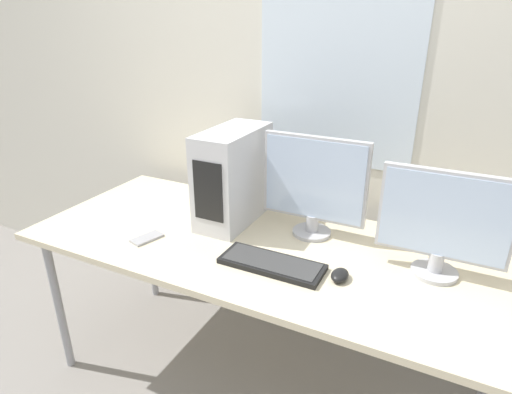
{
  "coord_description": "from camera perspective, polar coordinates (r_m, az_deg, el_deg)",
  "views": [
    {
      "loc": [
        0.67,
        -1.01,
        1.66
      ],
      "look_at": [
        -0.05,
        0.42,
        0.98
      ],
      "focal_mm": 30.0,
      "sensor_mm": 36.0,
      "label": 1
    }
  ],
  "objects": [
    {
      "name": "mouse",
      "position": [
        1.6,
        11.12,
        -10.19
      ],
      "size": [
        0.06,
        0.09,
        0.04
      ],
      "color": "black",
      "rests_on": "desk"
    },
    {
      "name": "keyboard",
      "position": [
        1.65,
        2.13,
        -8.87
      ],
      "size": [
        0.4,
        0.15,
        0.02
      ],
      "color": "black",
      "rests_on": "desk"
    },
    {
      "name": "pc_tower",
      "position": [
        1.94,
        -3.06,
        2.8
      ],
      "size": [
        0.2,
        0.42,
        0.43
      ],
      "color": "silver",
      "rests_on": "desk"
    },
    {
      "name": "desk",
      "position": [
        1.84,
        1.33,
        -7.52
      ],
      "size": [
        2.06,
        0.84,
        0.78
      ],
      "color": "beige",
      "rests_on": "ground_plane"
    },
    {
      "name": "monitor_main",
      "position": [
        1.81,
        7.77,
        1.62
      ],
      "size": [
        0.45,
        0.17,
        0.44
      ],
      "color": "#B7B7BC",
      "rests_on": "desk"
    },
    {
      "name": "cell_phone",
      "position": [
        1.9,
        -14.33,
        -5.33
      ],
      "size": [
        0.1,
        0.15,
        0.01
      ],
      "rotation": [
        0.0,
        0.0,
        -0.29
      ],
      "color": "#99999E",
      "rests_on": "desk"
    },
    {
      "name": "wall_back",
      "position": [
        2.12,
        8.13,
        14.28
      ],
      "size": [
        8.0,
        0.07,
        2.7
      ],
      "color": "beige",
      "rests_on": "ground_plane"
    },
    {
      "name": "monitor_right_near",
      "position": [
        1.65,
        23.72,
        -3.12
      ],
      "size": [
        0.45,
        0.17,
        0.4
      ],
      "color": "#B7B7BC",
      "rests_on": "desk"
    }
  ]
}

